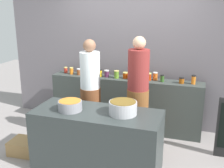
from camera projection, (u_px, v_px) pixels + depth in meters
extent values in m
plane|color=gray|center=(105.00, 158.00, 4.17)|extent=(12.00, 12.00, 0.00)
cube|color=slate|center=(131.00, 44.00, 5.08)|extent=(4.80, 0.12, 3.00)
cube|color=#383F3B|center=(125.00, 104.00, 5.04)|extent=(2.70, 0.36, 0.95)
cube|color=#313837|center=(97.00, 141.00, 3.78)|extent=(1.70, 0.70, 0.85)
cylinder|color=#B42F20|center=(66.00, 70.00, 5.29)|extent=(0.06, 0.06, 0.10)
cylinder|color=#D6C666|center=(66.00, 67.00, 5.27)|extent=(0.07, 0.07, 0.01)
cylinder|color=orange|center=(71.00, 71.00, 5.19)|extent=(0.07, 0.07, 0.11)
cylinder|color=#D6C666|center=(71.00, 68.00, 5.17)|extent=(0.07, 0.07, 0.01)
cylinder|color=brown|center=(79.00, 72.00, 5.15)|extent=(0.09, 0.09, 0.10)
cylinder|color=silver|center=(79.00, 69.00, 5.13)|extent=(0.09, 0.09, 0.01)
cylinder|color=yellow|center=(87.00, 72.00, 5.11)|extent=(0.08, 0.08, 0.13)
cylinder|color=black|center=(87.00, 68.00, 5.09)|extent=(0.08, 0.08, 0.02)
cylinder|color=#BC310D|center=(94.00, 74.00, 5.04)|extent=(0.06, 0.06, 0.10)
cylinder|color=#D6C666|center=(94.00, 71.00, 5.03)|extent=(0.07, 0.07, 0.01)
cylinder|color=gold|center=(100.00, 73.00, 5.02)|extent=(0.07, 0.07, 0.11)
cylinder|color=black|center=(100.00, 70.00, 5.00)|extent=(0.08, 0.08, 0.02)
cylinder|color=#542645|center=(107.00, 74.00, 4.99)|extent=(0.08, 0.08, 0.11)
cylinder|color=silver|center=(107.00, 71.00, 4.97)|extent=(0.09, 0.09, 0.01)
cylinder|color=olive|center=(116.00, 75.00, 4.91)|extent=(0.08, 0.08, 0.12)
cylinder|color=#D6C666|center=(116.00, 71.00, 4.89)|extent=(0.09, 0.09, 0.01)
cylinder|color=#AB360A|center=(125.00, 76.00, 4.90)|extent=(0.09, 0.09, 0.10)
cylinder|color=#D6C666|center=(125.00, 73.00, 4.89)|extent=(0.09, 0.09, 0.01)
cylinder|color=yellow|center=(130.00, 77.00, 4.82)|extent=(0.08, 0.08, 0.09)
cylinder|color=silver|center=(130.00, 74.00, 4.80)|extent=(0.08, 0.08, 0.02)
cylinder|color=#A73D0D|center=(143.00, 76.00, 4.87)|extent=(0.07, 0.07, 0.11)
cylinder|color=#D6C666|center=(143.00, 72.00, 4.85)|extent=(0.07, 0.07, 0.01)
cylinder|color=#C1330B|center=(149.00, 77.00, 4.78)|extent=(0.08, 0.08, 0.11)
cylinder|color=#D6C666|center=(149.00, 73.00, 4.76)|extent=(0.08, 0.08, 0.01)
cylinder|color=orange|center=(155.00, 76.00, 4.80)|extent=(0.08, 0.08, 0.12)
cylinder|color=silver|center=(155.00, 73.00, 4.78)|extent=(0.08, 0.08, 0.01)
cylinder|color=#325C23|center=(162.00, 79.00, 4.69)|extent=(0.06, 0.06, 0.11)
cylinder|color=black|center=(162.00, 75.00, 4.67)|extent=(0.07, 0.07, 0.01)
cylinder|color=#994A11|center=(182.00, 81.00, 4.59)|extent=(0.08, 0.08, 0.09)
cylinder|color=black|center=(182.00, 78.00, 4.58)|extent=(0.09, 0.09, 0.01)
cylinder|color=orange|center=(193.00, 80.00, 4.55)|extent=(0.07, 0.07, 0.13)
cylinder|color=black|center=(194.00, 76.00, 4.53)|extent=(0.07, 0.07, 0.02)
cylinder|color=gray|center=(70.00, 106.00, 3.69)|extent=(0.31, 0.31, 0.13)
cylinder|color=#C37528|center=(70.00, 101.00, 3.67)|extent=(0.29, 0.29, 0.00)
cylinder|color=#B7B7BC|center=(123.00, 108.00, 3.56)|extent=(0.36, 0.36, 0.17)
cylinder|color=brown|center=(123.00, 101.00, 3.53)|extent=(0.33, 0.33, 0.00)
cylinder|color=brown|center=(91.00, 115.00, 4.54)|extent=(0.32, 0.32, 0.93)
cylinder|color=white|center=(90.00, 70.00, 4.33)|extent=(0.31, 0.31, 0.57)
sphere|color=#8C6047|center=(89.00, 46.00, 4.23)|extent=(0.20, 0.20, 0.20)
cylinder|color=brown|center=(137.00, 120.00, 4.31)|extent=(0.33, 0.33, 0.98)
cylinder|color=maroon|center=(139.00, 70.00, 4.09)|extent=(0.32, 0.32, 0.60)
sphere|color=#D8A884|center=(139.00, 43.00, 3.98)|extent=(0.19, 0.19, 0.19)
cube|color=#9B7748|center=(24.00, 146.00, 4.28)|extent=(0.42, 0.38, 0.21)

